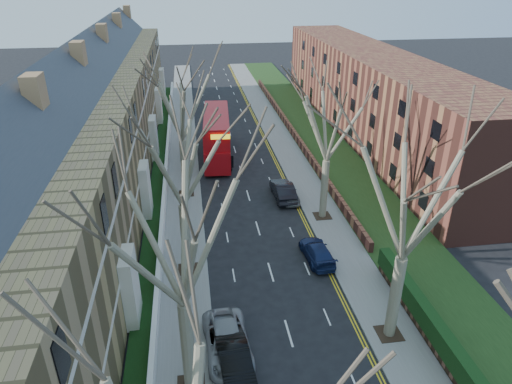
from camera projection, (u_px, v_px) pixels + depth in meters
name	position (u px, v px, depth m)	size (l,w,h in m)	color
pavement_left	(183.00, 152.00, 52.33)	(3.00, 102.00, 0.12)	slate
pavement_right	(285.00, 146.00, 53.90)	(3.00, 102.00, 0.12)	slate
terrace_left	(95.00, 132.00, 41.80)	(9.70, 78.00, 13.60)	#9B814E
flats_right	(370.00, 93.00, 56.76)	(13.97, 54.00, 10.00)	brown
front_wall_left	(166.00, 177.00, 44.77)	(0.30, 78.00, 1.00)	white
grass_verge_right	(322.00, 144.00, 54.45)	(6.00, 102.00, 0.06)	#1C3714
tree_left_mid	(177.00, 225.00, 18.91)	(10.50, 10.50, 14.71)	#716851
tree_left_far	(178.00, 147.00, 27.91)	(10.15, 10.15, 14.22)	#716851
tree_left_dist	(179.00, 94.00, 38.40)	(10.50, 10.50, 14.71)	#716851
tree_right_mid	(414.00, 187.00, 22.17)	(10.50, 10.50, 14.71)	#716851
tree_right_far	(330.00, 112.00, 34.72)	(10.15, 10.15, 14.22)	#716851
double_decker_bus	(217.00, 137.00, 49.92)	(3.52, 11.88, 4.88)	#A90C11
car_left_mid	(234.00, 361.00, 23.71)	(1.63, 4.66, 1.54)	black
car_left_far	(228.00, 343.00, 24.90)	(2.42, 5.25, 1.46)	gray
car_right_near	(317.00, 252.00, 32.99)	(1.78, 4.38, 1.27)	#16224D
car_right_mid	(289.00, 194.00, 41.36)	(1.52, 3.78, 1.29)	gray
car_right_far	(283.00, 190.00, 41.70)	(1.68, 4.80, 1.58)	black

